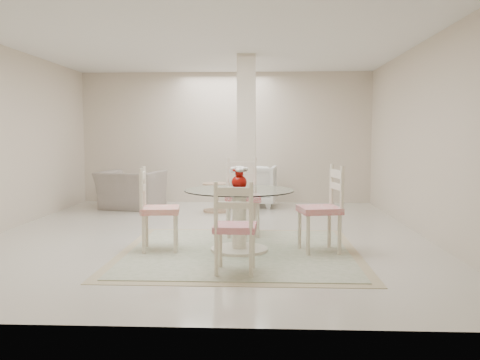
{
  "coord_description": "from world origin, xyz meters",
  "views": [
    {
      "loc": [
        0.78,
        -7.06,
        1.39
      ],
      "look_at": [
        0.49,
        -0.88,
        0.85
      ],
      "focal_mm": 38.0,
      "sensor_mm": 36.0,
      "label": 1
    }
  ],
  "objects_px": {
    "dining_chair_north": "(242,191)",
    "column": "(246,138)",
    "dining_chair_south": "(235,221)",
    "dining_chair_west": "(154,203)",
    "side_table": "(217,198)",
    "dining_table": "(239,220)",
    "recliner_taupe": "(131,190)",
    "dining_chair_east": "(325,202)",
    "armchair_white": "(253,186)",
    "red_vase": "(240,178)"
  },
  "relations": [
    {
      "from": "column",
      "to": "dining_chair_south",
      "type": "bearing_deg",
      "value": -90.08
    },
    {
      "from": "dining_chair_west",
      "to": "dining_chair_south",
      "type": "distance_m",
      "value": 1.43
    },
    {
      "from": "dining_chair_east",
      "to": "dining_chair_west",
      "type": "distance_m",
      "value": 2.05
    },
    {
      "from": "recliner_taupe",
      "to": "side_table",
      "type": "height_order",
      "value": "recliner_taupe"
    },
    {
      "from": "red_vase",
      "to": "dining_chair_east",
      "type": "xyz_separation_m",
      "value": [
        1.02,
        0.02,
        -0.29
      ]
    },
    {
      "from": "dining_chair_south",
      "to": "dining_chair_north",
      "type": "bearing_deg",
      "value": -87.64
    },
    {
      "from": "column",
      "to": "dining_table",
      "type": "relative_size",
      "value": 2.07
    },
    {
      "from": "dining_chair_west",
      "to": "armchair_white",
      "type": "xyz_separation_m",
      "value": [
        1.11,
        4.01,
        -0.18
      ]
    },
    {
      "from": "dining_chair_west",
      "to": "side_table",
      "type": "relative_size",
      "value": 2.11
    },
    {
      "from": "dining_chair_north",
      "to": "side_table",
      "type": "height_order",
      "value": "dining_chair_north"
    },
    {
      "from": "dining_chair_north",
      "to": "column",
      "type": "bearing_deg",
      "value": 82.95
    },
    {
      "from": "dining_chair_north",
      "to": "dining_chair_west",
      "type": "distance_m",
      "value": 1.45
    },
    {
      "from": "side_table",
      "to": "dining_chair_south",
      "type": "bearing_deg",
      "value": -82.35
    },
    {
      "from": "dining_chair_east",
      "to": "dining_chair_north",
      "type": "relative_size",
      "value": 0.96
    },
    {
      "from": "red_vase",
      "to": "recliner_taupe",
      "type": "relative_size",
      "value": 0.25
    },
    {
      "from": "side_table",
      "to": "dining_chair_west",
      "type": "bearing_deg",
      "value": -98.01
    },
    {
      "from": "red_vase",
      "to": "side_table",
      "type": "bearing_deg",
      "value": 100.07
    },
    {
      "from": "dining_chair_north",
      "to": "dining_chair_south",
      "type": "height_order",
      "value": "dining_chair_north"
    },
    {
      "from": "column",
      "to": "red_vase",
      "type": "bearing_deg",
      "value": -90.05
    },
    {
      "from": "red_vase",
      "to": "armchair_white",
      "type": "bearing_deg",
      "value": 88.81
    },
    {
      "from": "dining_chair_south",
      "to": "side_table",
      "type": "height_order",
      "value": "dining_chair_south"
    },
    {
      "from": "dining_chair_east",
      "to": "recliner_taupe",
      "type": "xyz_separation_m",
      "value": [
        -3.26,
        3.52,
        -0.25
      ]
    },
    {
      "from": "armchair_white",
      "to": "dining_chair_north",
      "type": "bearing_deg",
      "value": 93.87
    },
    {
      "from": "column",
      "to": "dining_chair_west",
      "type": "bearing_deg",
      "value": -113.24
    },
    {
      "from": "dining_chair_west",
      "to": "dining_table",
      "type": "bearing_deg",
      "value": -97.27
    },
    {
      "from": "dining_table",
      "to": "dining_chair_east",
      "type": "xyz_separation_m",
      "value": [
        1.02,
        0.02,
        0.22
      ]
    },
    {
      "from": "dining_table",
      "to": "armchair_white",
      "type": "distance_m",
      "value": 3.99
    },
    {
      "from": "dining_chair_west",
      "to": "dining_chair_south",
      "type": "relative_size",
      "value": 1.07
    },
    {
      "from": "red_vase",
      "to": "dining_chair_west",
      "type": "relative_size",
      "value": 0.25
    },
    {
      "from": "dining_chair_west",
      "to": "side_table",
      "type": "height_order",
      "value": "dining_chair_west"
    },
    {
      "from": "armchair_white",
      "to": "dining_chair_west",
      "type": "bearing_deg",
      "value": 80.29
    },
    {
      "from": "dining_chair_east",
      "to": "side_table",
      "type": "bearing_deg",
      "value": -164.36
    },
    {
      "from": "recliner_taupe",
      "to": "dining_chair_east",
      "type": "bearing_deg",
      "value": 144.19
    },
    {
      "from": "red_vase",
      "to": "armchair_white",
      "type": "height_order",
      "value": "red_vase"
    },
    {
      "from": "dining_chair_north",
      "to": "armchair_white",
      "type": "xyz_separation_m",
      "value": [
        0.1,
        2.97,
        -0.22
      ]
    },
    {
      "from": "dining_chair_south",
      "to": "recliner_taupe",
      "type": "height_order",
      "value": "dining_chair_south"
    },
    {
      "from": "column",
      "to": "dining_chair_south",
      "type": "distance_m",
      "value": 3.49
    },
    {
      "from": "dining_chair_north",
      "to": "dining_chair_south",
      "type": "distance_m",
      "value": 2.05
    },
    {
      "from": "red_vase",
      "to": "column",
      "type": "bearing_deg",
      "value": 89.95
    },
    {
      "from": "dining_chair_north",
      "to": "dining_chair_south",
      "type": "bearing_deg",
      "value": -96.0
    },
    {
      "from": "side_table",
      "to": "dining_chair_east",
      "type": "bearing_deg",
      "value": -63.54
    },
    {
      "from": "recliner_taupe",
      "to": "side_table",
      "type": "xyz_separation_m",
      "value": [
        1.67,
        -0.32,
        -0.12
      ]
    },
    {
      "from": "dining_table",
      "to": "dining_chair_south",
      "type": "relative_size",
      "value": 1.25
    },
    {
      "from": "dining_chair_west",
      "to": "side_table",
      "type": "distance_m",
      "value": 3.28
    },
    {
      "from": "dining_chair_north",
      "to": "dining_table",
      "type": "bearing_deg",
      "value": -95.69
    },
    {
      "from": "dining_chair_south",
      "to": "recliner_taupe",
      "type": "bearing_deg",
      "value": -61.83
    },
    {
      "from": "column",
      "to": "dining_chair_north",
      "type": "xyz_separation_m",
      "value": [
        -0.02,
        -1.35,
        -0.72
      ]
    },
    {
      "from": "recliner_taupe",
      "to": "armchair_white",
      "type": "height_order",
      "value": "armchair_white"
    },
    {
      "from": "red_vase",
      "to": "dining_chair_east",
      "type": "bearing_deg",
      "value": 1.08
    },
    {
      "from": "dining_table",
      "to": "side_table",
      "type": "height_order",
      "value": "dining_table"
    }
  ]
}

